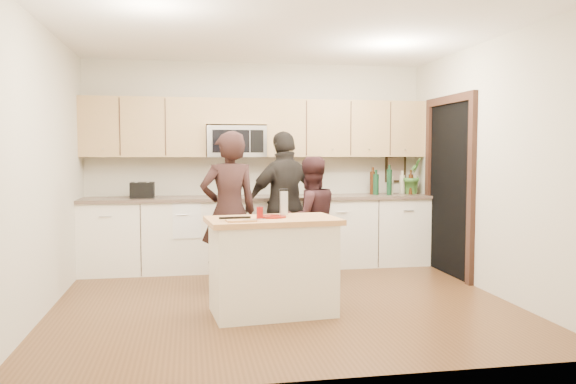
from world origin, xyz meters
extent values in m
plane|color=brown|center=(0.00, 0.00, 0.00)|extent=(4.50, 4.50, 0.00)
cube|color=#BDB8A2|center=(0.00, 2.00, 1.35)|extent=(4.50, 0.02, 2.70)
cube|color=#BDB8A2|center=(0.00, -2.00, 1.35)|extent=(4.50, 0.02, 2.70)
cube|color=#BDB8A2|center=(-2.25, 0.00, 1.35)|extent=(0.02, 4.00, 2.70)
cube|color=#BDB8A2|center=(2.25, 0.00, 1.35)|extent=(0.02, 4.00, 2.70)
cube|color=white|center=(0.00, 0.00, 2.70)|extent=(4.50, 4.00, 0.02)
cube|color=white|center=(0.00, 1.69, 0.45)|extent=(4.50, 0.62, 0.90)
cube|color=brown|center=(0.00, 1.68, 0.92)|extent=(4.50, 0.66, 0.04)
cube|color=tan|center=(-1.48, 1.83, 1.83)|extent=(1.55, 0.33, 0.75)
cube|color=tan|center=(1.17, 1.83, 1.83)|extent=(2.17, 0.33, 0.75)
cube|color=tan|center=(-0.31, 1.83, 2.04)|extent=(0.78, 0.33, 0.33)
cube|color=silver|center=(-0.31, 1.80, 1.65)|extent=(0.76, 0.40, 0.40)
cube|color=black|center=(-0.39, 1.60, 1.65)|extent=(0.47, 0.01, 0.29)
cube|color=black|center=(-0.06, 1.60, 1.65)|extent=(0.17, 0.01, 0.29)
cube|color=black|center=(2.24, 0.90, 1.05)|extent=(0.02, 1.05, 2.10)
cube|color=black|center=(2.22, 0.33, 1.05)|extent=(0.06, 0.10, 2.10)
cube|color=black|center=(2.22, 1.48, 1.05)|extent=(0.06, 0.10, 2.10)
cube|color=black|center=(2.22, 0.90, 2.15)|extent=(0.06, 1.25, 0.10)
cube|color=black|center=(1.95, 1.99, 1.28)|extent=(0.30, 0.03, 0.38)
cube|color=tan|center=(1.95, 1.97, 1.28)|extent=(0.24, 0.00, 0.32)
cube|color=white|center=(-0.95, 1.38, 0.70)|extent=(0.34, 0.01, 0.48)
cube|color=white|center=(-0.95, 1.67, 0.94)|extent=(0.34, 0.60, 0.01)
cube|color=white|center=(-0.16, -0.41, 0.42)|extent=(1.16, 0.75, 0.85)
cube|color=tan|center=(-0.16, -0.41, 0.88)|extent=(1.26, 0.81, 0.05)
cylinder|color=maroon|center=(-0.16, -0.37, 0.91)|extent=(0.27, 0.27, 0.02)
cube|color=silver|center=(-0.04, -0.32, 1.03)|extent=(0.07, 0.06, 0.23)
cube|color=black|center=(-0.04, -0.32, 1.15)|extent=(0.08, 0.06, 0.02)
cylinder|color=maroon|center=(-0.28, -0.46, 0.95)|extent=(0.06, 0.06, 0.11)
cube|color=tan|center=(-0.47, -0.63, 0.91)|extent=(0.27, 0.18, 0.02)
cube|color=black|center=(-0.52, -0.55, 0.93)|extent=(0.29, 0.06, 0.02)
cube|color=silver|center=(-0.36, -0.67, 0.92)|extent=(0.21, 0.04, 0.01)
cube|color=black|center=(-1.49, 1.67, 1.04)|extent=(0.29, 0.24, 0.20)
cube|color=silver|center=(-1.56, 1.67, 1.14)|extent=(0.03, 0.17, 0.00)
cube|color=silver|center=(-1.42, 1.67, 1.14)|extent=(0.03, 0.17, 0.00)
cylinder|color=black|center=(1.56, 1.68, 1.11)|extent=(0.08, 0.08, 0.34)
cylinder|color=#331809|center=(1.54, 1.75, 1.13)|extent=(0.08, 0.08, 0.37)
cylinder|color=#BFBA96|center=(1.77, 1.69, 1.09)|extent=(0.07, 0.07, 0.30)
cylinder|color=#331809|center=(2.05, 1.66, 1.11)|extent=(0.06, 0.06, 0.33)
cylinder|color=#BFBA96|center=(1.99, 1.83, 1.10)|extent=(0.08, 0.08, 0.32)
cylinder|color=black|center=(1.72, 1.59, 1.14)|extent=(0.07, 0.07, 0.40)
imported|color=#3F762F|center=(2.10, 1.72, 1.19)|extent=(0.35, 0.32, 0.50)
imported|color=black|center=(-0.50, 0.54, 0.87)|extent=(0.70, 0.54, 1.73)
imported|color=black|center=(0.44, 0.72, 0.73)|extent=(0.81, 0.69, 1.46)
imported|color=black|center=(0.23, 1.11, 0.88)|extent=(1.11, 0.70, 1.76)
camera|label=1|loc=(-0.92, -5.53, 1.50)|focal=35.00mm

